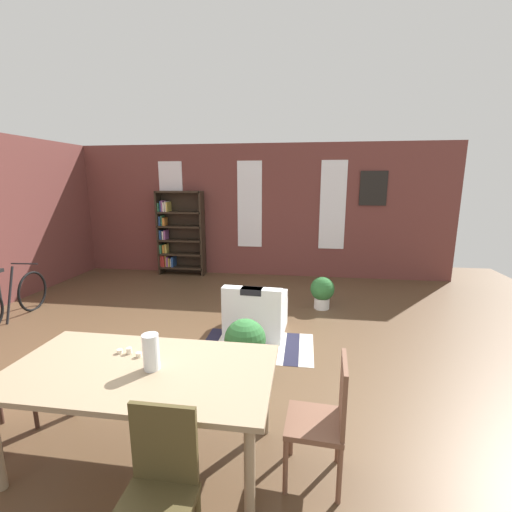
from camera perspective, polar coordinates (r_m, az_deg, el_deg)
ground_plane at (r=4.05m, az=-11.73°, el=-19.67°), size 11.69×11.69×0.00m
back_wall_brick at (r=7.91m, az=-0.97°, el=7.44°), size 8.82×0.12×2.93m
window_pane_0 at (r=8.31m, az=-13.71°, el=8.34°), size 0.55×0.02×1.91m
window_pane_1 at (r=7.83m, az=-1.06°, el=8.46°), size 0.55×0.02×1.91m
window_pane_2 at (r=7.75m, az=12.53°, el=8.14°), size 0.55×0.02×1.91m
dining_table at (r=2.86m, az=-18.45°, el=-18.46°), size 1.97×1.02×0.77m
vase_on_table at (r=2.72m, az=-16.92°, el=-14.90°), size 0.12×0.12×0.27m
tealight_candle_0 at (r=3.05m, az=-20.17°, el=-14.44°), size 0.04×0.04×0.05m
tealight_candle_1 at (r=3.08m, az=-21.55°, el=-14.40°), size 0.04×0.04×0.03m
tealight_candle_2 at (r=2.97m, az=-18.76°, el=-15.17°), size 0.04×0.04×0.04m
dining_chair_near_right at (r=2.29m, az=-15.88°, el=-33.18°), size 0.40×0.40×0.95m
dining_chair_head_right at (r=2.71m, az=11.36°, el=-24.49°), size 0.42×0.42×0.95m
bookshelf_tall at (r=8.15m, az=-12.75°, el=3.62°), size 1.06×0.31×1.91m
armchair_white at (r=4.98m, az=0.00°, el=-9.57°), size 0.85×0.85×0.75m
bicycle_second at (r=6.55m, az=-35.45°, el=-5.93°), size 0.44×1.66×0.88m
potted_plant_by_shelf at (r=3.99m, az=-1.80°, el=-14.09°), size 0.47×0.47×0.63m
potted_plant_corner at (r=5.98m, az=10.87°, el=-5.70°), size 0.40×0.40×0.55m
striped_rug at (r=4.70m, az=0.24°, el=-14.58°), size 1.46×0.91×0.01m
framed_picture at (r=7.83m, az=18.79°, el=10.52°), size 0.56×0.03×0.72m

